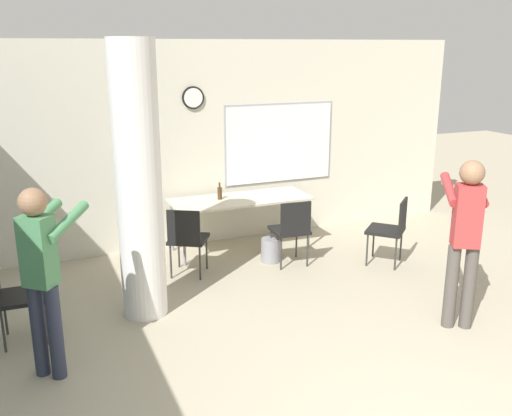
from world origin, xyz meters
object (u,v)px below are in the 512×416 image
Objects in this scene: folding_table at (241,202)px; chair_mid_room at (391,226)px; chair_table_right at (291,227)px; chair_table_left at (187,236)px; person_watching_back at (42,268)px; chair_by_left_wall at (13,292)px; bottle_on_table at (220,193)px; person_playing_side at (465,231)px.

chair_mid_room is (1.56, -1.27, -0.17)m from folding_table.
chair_table_right is 1.00× the size of chair_table_left.
chair_by_left_wall is at bearing 110.36° from person_watching_back.
chair_table_right is 3.35m from chair_by_left_wall.
bottle_on_table reaches higher than folding_table.
chair_table_left is 2.39m from person_watching_back.
chair_table_left is at bearing -146.01° from folding_table.
bottle_on_table is at bearing 116.18° from person_playing_side.
chair_table_right is at bearing -65.16° from folding_table.
person_watching_back reaches higher than chair_by_left_wall.
chair_table_right is 0.53× the size of person_watching_back.
bottle_on_table is at bearing 46.42° from chair_table_left.
folding_table is 8.14× the size of bottle_on_table.
bottle_on_table is 1.13m from chair_table_right.
folding_table is at bearing 41.06° from person_watching_back.
chair_table_right is (0.37, -0.81, -0.17)m from folding_table.
bottle_on_table is at bearing 166.18° from folding_table.
chair_mid_room is 4.32m from person_watching_back.
chair_table_left is at bearing 44.47° from person_watching_back.
chair_by_left_wall is at bearing -151.54° from folding_table.
chair_table_right is (0.65, -0.88, -0.31)m from bottle_on_table.
person_watching_back is at bearing -134.96° from bottle_on_table.
person_playing_side is (4.08, -1.35, 0.49)m from chair_by_left_wall.
folding_table is 2.02m from chair_mid_room.
chair_mid_room is (1.83, -1.34, -0.31)m from bottle_on_table.
folding_table is 3.17m from person_playing_side.
chair_table_right is 0.51× the size of person_playing_side.
person_playing_side is (1.47, -2.98, 0.18)m from bottle_on_table.
folding_table is at bearing -13.82° from bottle_on_table.
bottle_on_table is (-0.27, 0.07, 0.13)m from folding_table.
person_playing_side is at bearing -46.88° from chair_table_left.
person_playing_side is (1.19, -2.92, 0.32)m from folding_table.
bottle_on_table reaches higher than chair_by_left_wall.
bottle_on_table reaches higher than chair_table_right.
chair_by_left_wall is 0.89m from person_watching_back.
folding_table is 3.29m from chair_by_left_wall.
chair_by_left_wall is (-1.94, -0.93, 0.00)m from chair_table_left.
person_playing_side reaches higher than bottle_on_table.
chair_by_left_wall is 0.51× the size of person_playing_side.
person_playing_side reaches higher than person_watching_back.
bottle_on_table is 0.27× the size of chair_table_left.
chair_by_left_wall is (-4.44, -0.30, 0.00)m from chair_mid_room.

